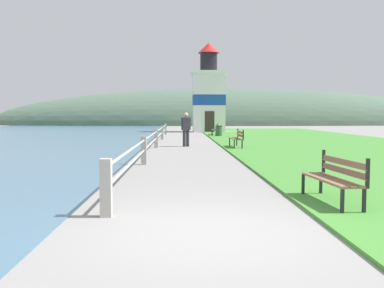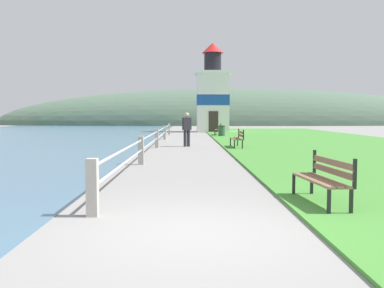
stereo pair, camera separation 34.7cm
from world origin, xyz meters
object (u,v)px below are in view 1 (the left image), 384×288
object	(u,v)px
park_bench_far	(216,129)
person_strolling	(186,128)
lighthouse	(209,96)
park_bench_near	(335,176)
trash_bin	(219,131)
park_bench_midway	(237,137)

from	to	relation	value
park_bench_far	person_strolling	size ratio (longest dim) A/B	1.06
park_bench_far	lighthouse	world-z (taller)	lighthouse
park_bench_near	person_strolling	distance (m)	14.78
lighthouse	trash_bin	size ratio (longest dim) A/B	10.22
person_strolling	trash_bin	bearing A→B (deg)	-37.58
park_bench_midway	person_strolling	bearing A→B (deg)	-25.36
lighthouse	trash_bin	bearing A→B (deg)	-89.14
park_bench_far	trash_bin	world-z (taller)	park_bench_far
park_bench_midway	park_bench_near	bearing A→B (deg)	89.92
park_bench_far	person_strolling	distance (m)	12.11
park_bench_far	lighthouse	xyz separation A→B (m)	(-0.06, 7.65, 2.98)
park_bench_near	trash_bin	bearing A→B (deg)	-94.96
park_bench_midway	park_bench_far	world-z (taller)	same
park_bench_midway	person_strolling	distance (m)	2.82
lighthouse	trash_bin	world-z (taller)	lighthouse
park_bench_near	park_bench_far	distance (m)	26.39
park_bench_far	person_strolling	xyz separation A→B (m)	(-2.54, -11.83, 0.42)
person_strolling	trash_bin	size ratio (longest dim) A/B	2.10
park_bench_midway	person_strolling	xyz separation A→B (m)	(-2.52, 1.20, 0.42)
lighthouse	trash_bin	xyz separation A→B (m)	(0.14, -9.48, -3.09)
person_strolling	trash_bin	world-z (taller)	person_strolling
person_strolling	trash_bin	xyz separation A→B (m)	(2.62, 10.00, -0.53)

